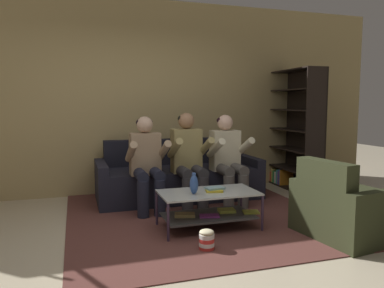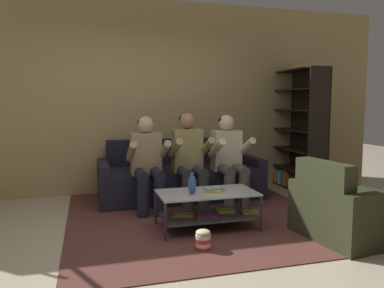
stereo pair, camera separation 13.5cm
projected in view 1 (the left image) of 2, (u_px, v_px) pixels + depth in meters
The scene contains 13 objects.
ground at pixel (168, 250), 3.46m from camera, with size 16.80×16.80×0.00m, color #C4B698.
back_partition at pixel (128, 97), 5.64m from camera, with size 8.40×0.12×2.90m, color tan.
couch at pixel (178, 178), 5.38m from camera, with size 2.28×0.91×0.82m.
person_seated_left at pixel (147, 160), 4.66m from camera, with size 0.50×0.58×1.19m.
person_seated_middle at pixel (189, 156), 4.83m from camera, with size 0.50×0.58×1.23m.
person_seated_right at pixel (228, 156), 4.99m from camera, with size 0.50×0.58×1.20m.
coffee_table at pixel (209, 205), 4.04m from camera, with size 1.10×0.56×0.41m.
area_rug at pixel (194, 213), 4.62m from camera, with size 3.00×3.35×0.01m.
vase at pixel (194, 184), 3.91m from camera, with size 0.09×0.09×0.23m.
book_stack at pixel (214, 189), 4.05m from camera, with size 0.23×0.21×0.04m.
bookshelf at pixel (295, 137), 5.99m from camera, with size 0.37×1.16×1.88m.
armchair at pixel (347, 210), 3.80m from camera, with size 0.94×0.98×0.80m.
popcorn_tub at pixel (207, 240), 3.46m from camera, with size 0.14×0.14×0.19m.
Camera 1 is at (-0.80, -3.25, 1.35)m, focal length 35.00 mm.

